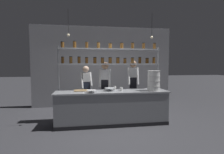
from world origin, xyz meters
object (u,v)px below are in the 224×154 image
Objects in this scene: container_stack at (154,81)px; chef_left at (86,88)px; prep_bowl_near_left at (110,89)px; chef_right at (133,83)px; spice_shelf_unit at (110,58)px; serving_cup_front at (121,89)px; prep_bowl_center_front at (92,91)px; cutting_board at (82,90)px; chef_center at (105,86)px; serving_cup_by_board at (115,88)px.

chef_left is at bearing 152.30° from container_stack.
chef_right is at bearing 42.72° from prep_bowl_near_left.
spice_shelf_unit is 30.38× the size of serving_cup_front.
container_stack is (1.15, -0.48, -0.63)m from spice_shelf_unit.
container_stack is at bearing -41.15° from chef_left.
spice_shelf_unit reaches higher than prep_bowl_center_front.
prep_bowl_near_left is (0.77, -0.11, 0.03)m from cutting_board.
serving_cup_front is at bearing -113.36° from chef_right.
spice_shelf_unit is 1.86× the size of chef_left.
serving_cup_front is at bearing -7.58° from cutting_board.
chef_center is (-0.12, 0.22, -0.84)m from spice_shelf_unit.
serving_cup_by_board is at bearing -33.43° from spice_shelf_unit.
prep_bowl_center_front is (-0.57, -0.57, -0.88)m from spice_shelf_unit.
chef_right is 6.85× the size of prep_bowl_center_front.
prep_bowl_near_left is (0.07, -0.54, -0.04)m from chef_center.
prep_bowl_center_front is at bearing -144.60° from serving_cup_by_board.
chef_right is at bearing 31.15° from spice_shelf_unit.
spice_shelf_unit is 1.26m from chef_right.
cutting_board is at bearing -165.59° from spice_shelf_unit.
spice_shelf_unit is at bearing 80.12° from prep_bowl_near_left.
spice_shelf_unit reaches higher than cutting_board.
chef_left is at bearing 144.93° from spice_shelf_unit.
chef_right is 1.82m from cutting_board.
chef_right is 5.97× the size of prep_bowl_near_left.
chef_left is 4.01× the size of cutting_board.
spice_shelf_unit is 1.40m from container_stack.
serving_cup_front is at bearing -54.92° from chef_left.
prep_bowl_center_front is at bearing -53.86° from cutting_board.
serving_cup_front reaches higher than prep_bowl_center_front.
cutting_board is at bearing 172.42° from serving_cup_front.
spice_shelf_unit is 11.50× the size of prep_bowl_center_front.
chef_right reaches higher than chef_center.
container_stack is (0.31, -0.99, 0.16)m from chef_right.
serving_cup_front is at bearing 172.27° from container_stack.
chef_center reaches higher than cutting_board.
cutting_board is at bearing 172.35° from container_stack.
chef_right is 18.11× the size of serving_cup_front.
chef_right reaches higher than prep_bowl_near_left.
prep_bowl_near_left is 0.32m from serving_cup_front.
chef_right is (0.84, 0.51, -0.80)m from spice_shelf_unit.
serving_cup_by_board is at bearing 35.40° from prep_bowl_center_front.
spice_shelf_unit is 1.24m from cutting_board.
spice_shelf_unit is 0.93m from prep_bowl_near_left.
prep_bowl_near_left is at bearing 26.18° from prep_bowl_center_front.
container_stack is at bearing 3.07° from prep_bowl_center_front.
chef_left is 1.55m from chef_right.
chef_right is 1.22m from prep_bowl_near_left.
chef_right reaches higher than prep_bowl_center_front.
container_stack is 5.59× the size of serving_cup_by_board.
chef_center is 0.83m from cutting_board.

